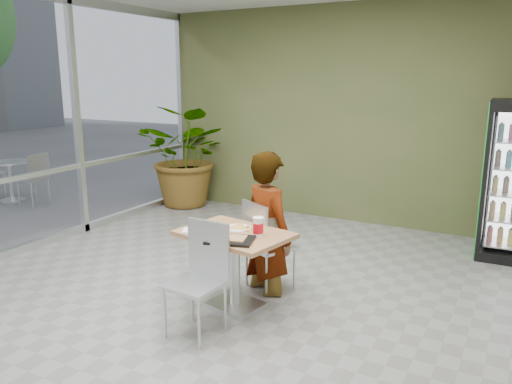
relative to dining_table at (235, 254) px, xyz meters
The scene contains 11 objects.
ground 0.57m from the dining_table, 137.72° to the right, with size 7.00×7.00×0.00m, color gray.
room_envelope 1.08m from the dining_table, 137.72° to the right, with size 6.00×7.00×3.20m, color beige, non-canonical shape.
dining_table is the anchor object (origin of this frame).
chair_far 0.48m from the dining_table, 85.03° to the left, with size 0.56×0.56×0.94m.
chair_near 0.51m from the dining_table, 92.23° to the right, with size 0.45×0.45×0.96m.
seated_woman 0.53m from the dining_table, 80.64° to the left, with size 0.65×0.42×1.75m, color black.
pizza_plate 0.26m from the dining_table, 104.73° to the left, with size 0.35×0.27×0.03m.
soda_cup 0.39m from the dining_table, ahead, with size 0.10×0.10×0.18m.
napkin_stack 0.46m from the dining_table, 151.99° to the right, with size 0.15×0.15×0.02m, color white.
cafeteria_tray 0.35m from the dining_table, 67.05° to the right, with size 0.41×0.29×0.02m, color black.
potted_plant 4.02m from the dining_table, 132.29° to the left, with size 1.54×1.33×1.71m, color #265F29.
Camera 1 is at (2.44, -3.66, 2.16)m, focal length 35.00 mm.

